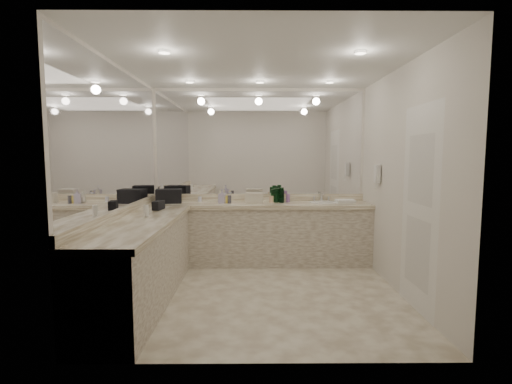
{
  "coord_description": "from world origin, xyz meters",
  "views": [
    {
      "loc": [
        -0.09,
        -4.2,
        1.59
      ],
      "look_at": [
        -0.06,
        0.4,
        1.14
      ],
      "focal_mm": 26.0,
      "sensor_mm": 36.0,
      "label": 1
    }
  ],
  "objects_px": {
    "soap_bottle_a": "(220,196)",
    "soap_bottle_c": "(254,198)",
    "wall_phone": "(377,174)",
    "hand_towel": "(345,201)",
    "cream_cosmetic_case": "(254,198)",
    "sink": "(324,203)",
    "soap_bottle_b": "(222,196)",
    "black_toiletry_bag": "(169,196)"
  },
  "relations": [
    {
      "from": "hand_towel",
      "to": "soap_bottle_a",
      "type": "bearing_deg",
      "value": 178.86
    },
    {
      "from": "sink",
      "to": "hand_towel",
      "type": "relative_size",
      "value": 1.65
    },
    {
      "from": "soap_bottle_b",
      "to": "soap_bottle_c",
      "type": "bearing_deg",
      "value": 4.93
    },
    {
      "from": "wall_phone",
      "to": "soap_bottle_c",
      "type": "height_order",
      "value": "wall_phone"
    },
    {
      "from": "hand_towel",
      "to": "soap_bottle_c",
      "type": "height_order",
      "value": "soap_bottle_c"
    },
    {
      "from": "black_toiletry_bag",
      "to": "soap_bottle_a",
      "type": "height_order",
      "value": "black_toiletry_bag"
    },
    {
      "from": "hand_towel",
      "to": "soap_bottle_b",
      "type": "relative_size",
      "value": 1.3
    },
    {
      "from": "hand_towel",
      "to": "soap_bottle_a",
      "type": "height_order",
      "value": "soap_bottle_a"
    },
    {
      "from": "wall_phone",
      "to": "hand_towel",
      "type": "height_order",
      "value": "wall_phone"
    },
    {
      "from": "soap_bottle_a",
      "to": "soap_bottle_c",
      "type": "bearing_deg",
      "value": -7.23
    },
    {
      "from": "sink",
      "to": "cream_cosmetic_case",
      "type": "xyz_separation_m",
      "value": [
        -1.03,
        -0.04,
        0.08
      ]
    },
    {
      "from": "soap_bottle_a",
      "to": "soap_bottle_b",
      "type": "relative_size",
      "value": 0.96
    },
    {
      "from": "hand_towel",
      "to": "soap_bottle_c",
      "type": "relative_size",
      "value": 1.83
    },
    {
      "from": "black_toiletry_bag",
      "to": "cream_cosmetic_case",
      "type": "distance_m",
      "value": 1.25
    },
    {
      "from": "cream_cosmetic_case",
      "to": "hand_towel",
      "type": "height_order",
      "value": "cream_cosmetic_case"
    },
    {
      "from": "sink",
      "to": "soap_bottle_c",
      "type": "height_order",
      "value": "soap_bottle_c"
    },
    {
      "from": "cream_cosmetic_case",
      "to": "soap_bottle_a",
      "type": "distance_m",
      "value": 0.51
    },
    {
      "from": "hand_towel",
      "to": "soap_bottle_b",
      "type": "xyz_separation_m",
      "value": [
        -1.8,
        -0.07,
        0.08
      ]
    },
    {
      "from": "soap_bottle_c",
      "to": "wall_phone",
      "type": "bearing_deg",
      "value": -16.12
    },
    {
      "from": "wall_phone",
      "to": "sink",
      "type": "bearing_deg",
      "value": 140.43
    },
    {
      "from": "sink",
      "to": "wall_phone",
      "type": "relative_size",
      "value": 1.83
    },
    {
      "from": "cream_cosmetic_case",
      "to": "soap_bottle_a",
      "type": "xyz_separation_m",
      "value": [
        -0.5,
        0.08,
        0.02
      ]
    },
    {
      "from": "cream_cosmetic_case",
      "to": "soap_bottle_b",
      "type": "height_order",
      "value": "soap_bottle_b"
    },
    {
      "from": "soap_bottle_a",
      "to": "soap_bottle_b",
      "type": "distance_m",
      "value": 0.11
    },
    {
      "from": "soap_bottle_c",
      "to": "sink",
      "type": "bearing_deg",
      "value": 1.39
    },
    {
      "from": "sink",
      "to": "wall_phone",
      "type": "xyz_separation_m",
      "value": [
        0.61,
        -0.5,
        0.46
      ]
    },
    {
      "from": "wall_phone",
      "to": "soap_bottle_a",
      "type": "distance_m",
      "value": 2.23
    },
    {
      "from": "sink",
      "to": "hand_towel",
      "type": "height_order",
      "value": "hand_towel"
    },
    {
      "from": "soap_bottle_c",
      "to": "cream_cosmetic_case",
      "type": "bearing_deg",
      "value": -53.35
    },
    {
      "from": "cream_cosmetic_case",
      "to": "sink",
      "type": "bearing_deg",
      "value": 7.47
    },
    {
      "from": "cream_cosmetic_case",
      "to": "hand_towel",
      "type": "bearing_deg",
      "value": 7.0
    },
    {
      "from": "black_toiletry_bag",
      "to": "cream_cosmetic_case",
      "type": "relative_size",
      "value": 1.4
    },
    {
      "from": "black_toiletry_bag",
      "to": "wall_phone",
      "type": "bearing_deg",
      "value": -9.34
    },
    {
      "from": "sink",
      "to": "wall_phone",
      "type": "distance_m",
      "value": 0.91
    },
    {
      "from": "soap_bottle_a",
      "to": "wall_phone",
      "type": "bearing_deg",
      "value": -14.12
    },
    {
      "from": "cream_cosmetic_case",
      "to": "black_toiletry_bag",
      "type": "bearing_deg",
      "value": -175.26
    },
    {
      "from": "cream_cosmetic_case",
      "to": "soap_bottle_c",
      "type": "relative_size",
      "value": 1.78
    },
    {
      "from": "wall_phone",
      "to": "soap_bottle_c",
      "type": "bearing_deg",
      "value": 163.88
    },
    {
      "from": "soap_bottle_c",
      "to": "hand_towel",
      "type": "bearing_deg",
      "value": 1.1
    },
    {
      "from": "cream_cosmetic_case",
      "to": "soap_bottle_b",
      "type": "xyz_separation_m",
      "value": [
        -0.46,
        -0.03,
        0.03
      ]
    },
    {
      "from": "cream_cosmetic_case",
      "to": "hand_towel",
      "type": "distance_m",
      "value": 1.34
    },
    {
      "from": "hand_towel",
      "to": "sink",
      "type": "bearing_deg",
      "value": -179.87
    }
  ]
}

